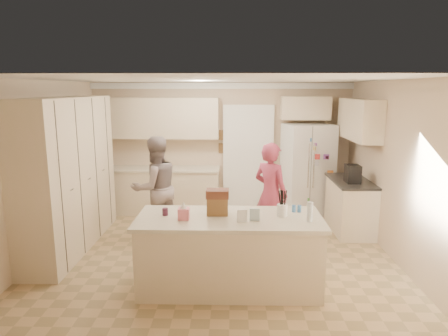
{
  "coord_description": "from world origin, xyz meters",
  "views": [
    {
      "loc": [
        0.24,
        -5.78,
        2.47
      ],
      "look_at": [
        0.1,
        0.35,
        1.25
      ],
      "focal_mm": 32.0,
      "sensor_mm": 36.0,
      "label": 1
    }
  ],
  "objects_px": {
    "utensil_crock": "(282,210)",
    "dollhouse_body": "(218,206)",
    "island_base": "(229,254)",
    "tissue_box": "(184,214)",
    "teen_boy": "(156,188)",
    "teen_girl": "(271,194)",
    "refrigerator": "(307,170)",
    "coffee_maker": "(353,174)"
  },
  "relations": [
    {
      "from": "dollhouse_body",
      "to": "teen_girl",
      "type": "distance_m",
      "value": 1.58
    },
    {
      "from": "island_base",
      "to": "tissue_box",
      "type": "bearing_deg",
      "value": -169.7
    },
    {
      "from": "island_base",
      "to": "utensil_crock",
      "type": "height_order",
      "value": "utensil_crock"
    },
    {
      "from": "island_base",
      "to": "teen_boy",
      "type": "distance_m",
      "value": 2.15
    },
    {
      "from": "utensil_crock",
      "to": "teen_girl",
      "type": "distance_m",
      "value": 1.42
    },
    {
      "from": "dollhouse_body",
      "to": "teen_girl",
      "type": "height_order",
      "value": "teen_girl"
    },
    {
      "from": "coffee_maker",
      "to": "teen_girl",
      "type": "xyz_separation_m",
      "value": [
        -1.41,
        -0.44,
        -0.24
      ]
    },
    {
      "from": "tissue_box",
      "to": "dollhouse_body",
      "type": "distance_m",
      "value": 0.45
    },
    {
      "from": "refrigerator",
      "to": "coffee_maker",
      "type": "distance_m",
      "value": 1.3
    },
    {
      "from": "teen_boy",
      "to": "tissue_box",
      "type": "bearing_deg",
      "value": 76.11
    },
    {
      "from": "utensil_crock",
      "to": "teen_boy",
      "type": "height_order",
      "value": "teen_boy"
    },
    {
      "from": "teen_girl",
      "to": "utensil_crock",
      "type": "bearing_deg",
      "value": 131.35
    },
    {
      "from": "utensil_crock",
      "to": "tissue_box",
      "type": "bearing_deg",
      "value": -172.87
    },
    {
      "from": "island_base",
      "to": "teen_boy",
      "type": "bearing_deg",
      "value": 126.12
    },
    {
      "from": "island_base",
      "to": "tissue_box",
      "type": "relative_size",
      "value": 15.71
    },
    {
      "from": "refrigerator",
      "to": "utensil_crock",
      "type": "bearing_deg",
      "value": -119.01
    },
    {
      "from": "dollhouse_body",
      "to": "teen_boy",
      "type": "bearing_deg",
      "value": 124.28
    },
    {
      "from": "tissue_box",
      "to": "teen_girl",
      "type": "xyz_separation_m",
      "value": [
        1.19,
        1.56,
        -0.17
      ]
    },
    {
      "from": "dollhouse_body",
      "to": "island_base",
      "type": "bearing_deg",
      "value": -33.69
    },
    {
      "from": "teen_boy",
      "to": "refrigerator",
      "type": "bearing_deg",
      "value": 171.67
    },
    {
      "from": "coffee_maker",
      "to": "dollhouse_body",
      "type": "height_order",
      "value": "coffee_maker"
    },
    {
      "from": "island_base",
      "to": "utensil_crock",
      "type": "xyz_separation_m",
      "value": [
        0.65,
        0.05,
        0.56
      ]
    },
    {
      "from": "refrigerator",
      "to": "island_base",
      "type": "bearing_deg",
      "value": -129.29
    },
    {
      "from": "island_base",
      "to": "teen_girl",
      "type": "xyz_separation_m",
      "value": [
        0.64,
        1.46,
        0.39
      ]
    },
    {
      "from": "refrigerator",
      "to": "tissue_box",
      "type": "xyz_separation_m",
      "value": [
        -2.06,
        -3.18,
        0.1
      ]
    },
    {
      "from": "utensil_crock",
      "to": "teen_girl",
      "type": "bearing_deg",
      "value": 90.4
    },
    {
      "from": "teen_boy",
      "to": "island_base",
      "type": "bearing_deg",
      "value": 91.23
    },
    {
      "from": "island_base",
      "to": "utensil_crock",
      "type": "distance_m",
      "value": 0.86
    },
    {
      "from": "tissue_box",
      "to": "dollhouse_body",
      "type": "xyz_separation_m",
      "value": [
        0.4,
        0.2,
        0.04
      ]
    },
    {
      "from": "refrigerator",
      "to": "dollhouse_body",
      "type": "xyz_separation_m",
      "value": [
        -1.66,
        -2.98,
        0.14
      ]
    },
    {
      "from": "island_base",
      "to": "teen_girl",
      "type": "bearing_deg",
      "value": 66.27
    },
    {
      "from": "utensil_crock",
      "to": "dollhouse_body",
      "type": "xyz_separation_m",
      "value": [
        -0.8,
        0.05,
        0.04
      ]
    },
    {
      "from": "teen_boy",
      "to": "utensil_crock",
      "type": "bearing_deg",
      "value": 104.0
    },
    {
      "from": "island_base",
      "to": "dollhouse_body",
      "type": "relative_size",
      "value": 8.46
    },
    {
      "from": "teen_boy",
      "to": "teen_girl",
      "type": "height_order",
      "value": "teen_boy"
    },
    {
      "from": "tissue_box",
      "to": "teen_boy",
      "type": "bearing_deg",
      "value": 110.99
    },
    {
      "from": "utensil_crock",
      "to": "teen_girl",
      "type": "relative_size",
      "value": 0.09
    },
    {
      "from": "utensil_crock",
      "to": "dollhouse_body",
      "type": "height_order",
      "value": "dollhouse_body"
    },
    {
      "from": "island_base",
      "to": "teen_girl",
      "type": "relative_size",
      "value": 1.33
    },
    {
      "from": "utensil_crock",
      "to": "teen_girl",
      "type": "height_order",
      "value": "teen_girl"
    },
    {
      "from": "coffee_maker",
      "to": "tissue_box",
      "type": "xyz_separation_m",
      "value": [
        -2.6,
        -2.0,
        -0.07
      ]
    },
    {
      "from": "utensil_crock",
      "to": "refrigerator",
      "type": "bearing_deg",
      "value": 74.11
    }
  ]
}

